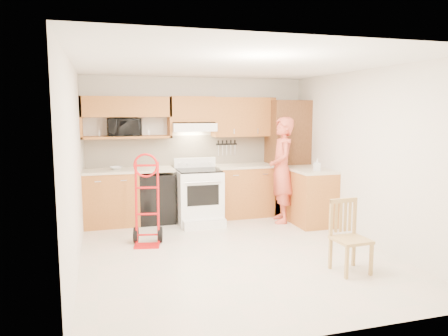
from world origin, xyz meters
name	(u,v)px	position (x,y,z in m)	size (l,w,h in m)	color
floor	(234,254)	(0.00, 0.00, -0.01)	(4.00, 4.50, 0.02)	beige
ceiling	(235,64)	(0.00, 0.00, 2.51)	(4.00, 4.50, 0.02)	white
wall_back	(197,147)	(0.00, 2.26, 1.25)	(4.00, 0.02, 2.50)	silver
wall_front	(319,194)	(0.00, -2.26, 1.25)	(4.00, 0.02, 2.50)	silver
wall_left	(73,167)	(-2.01, 0.00, 1.25)	(0.02, 4.50, 2.50)	silver
wall_right	(367,157)	(2.01, 0.00, 1.25)	(0.02, 4.50, 2.50)	silver
backsplash	(197,150)	(0.00, 2.23, 1.20)	(3.92, 0.03, 0.55)	beige
lower_cab_left	(111,199)	(-1.55, 1.95, 0.45)	(0.90, 0.60, 0.90)	#B1692C
dishwasher	(156,198)	(-0.80, 1.95, 0.42)	(0.60, 0.60, 0.85)	black
lower_cab_right	(245,191)	(0.83, 1.95, 0.45)	(1.14, 0.60, 0.90)	#B1692C
countertop_left	(129,170)	(-1.25, 1.95, 0.92)	(1.50, 0.63, 0.04)	beige
countertop_right	(245,166)	(0.83, 1.95, 0.92)	(1.14, 0.63, 0.04)	beige
cab_return_right	(309,197)	(1.70, 1.15, 0.45)	(0.60, 1.00, 0.90)	#B1692C
countertop_return	(309,170)	(1.70, 1.15, 0.92)	(0.63, 1.00, 0.04)	beige
pantry_tall	(287,157)	(1.65, 1.95, 1.05)	(0.70, 0.60, 2.10)	brown
upper_cab_left	(126,107)	(-1.25, 2.08, 1.98)	(1.50, 0.33, 0.34)	#B1692C
upper_shelf_mw	(127,137)	(-1.25, 2.08, 1.47)	(1.50, 0.33, 0.04)	#B1692C
upper_cab_center	(192,109)	(-0.12, 2.08, 1.94)	(0.76, 0.33, 0.44)	#B1692C
upper_cab_right	(243,117)	(0.83, 2.08, 1.80)	(1.14, 0.33, 0.70)	#B1692C
range_hood	(193,127)	(-0.12, 2.02, 1.63)	(0.76, 0.46, 0.14)	white
knife_strip	(227,147)	(0.55, 2.21, 1.24)	(0.40, 0.05, 0.29)	black
microwave	(124,127)	(-1.29, 2.08, 1.64)	(0.54, 0.37, 0.30)	black
range	(200,192)	(-0.10, 1.63, 0.55)	(0.74, 0.98, 1.09)	white
person	(282,170)	(1.28, 1.35, 0.91)	(0.66, 0.43, 1.81)	#D0543E
hand_truck	(147,204)	(-1.09, 0.70, 0.60)	(0.47, 0.43, 1.19)	red
dining_chair	(351,237)	(1.12, -1.04, 0.43)	(0.39, 0.42, 0.86)	#B79447
soap_bottle	(317,165)	(1.70, 0.89, 1.04)	(0.09, 0.09, 0.20)	white
bowl	(116,168)	(-1.45, 1.95, 0.96)	(0.20, 0.20, 0.05)	white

